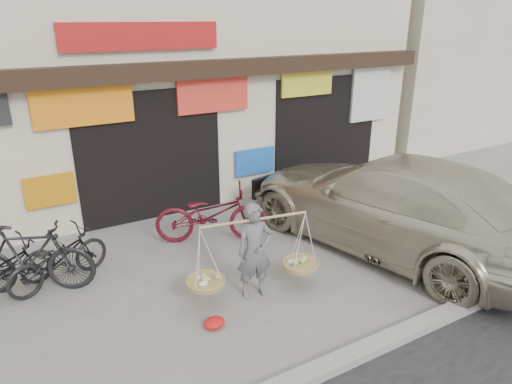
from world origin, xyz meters
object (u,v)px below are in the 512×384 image
bike_1 (30,259)px  bike_2 (211,214)px  bike_3 (0,272)px  suv (391,203)px  street_vendor (255,255)px  bike_0 (58,259)px

bike_1 → bike_2: 3.15m
bike_1 → bike_3: bike_1 is taller
bike_1 → bike_3: 0.45m
bike_2 → bike_3: (-3.57, -0.17, -0.11)m
suv → street_vendor: bearing=-9.5°
street_vendor → bike_1: size_ratio=1.07×
bike_0 → bike_3: size_ratio=1.00×
street_vendor → bike_1: 3.45m
bike_0 → bike_2: (2.74, 0.17, 0.11)m
suv → bike_1: bearing=-28.3°
bike_2 → bike_0: bearing=117.4°
suv → bike_0: bearing=-30.0°
bike_1 → suv: bearing=-81.5°
street_vendor → bike_3: street_vendor is taller
bike_0 → bike_3: bearing=68.4°
bike_2 → street_vendor: bearing=-161.6°
street_vendor → bike_0: size_ratio=1.23×
bike_2 → bike_3: bike_2 is taller
street_vendor → bike_1: street_vendor is taller
bike_1 → suv: suv is taller
bike_0 → bike_1: size_ratio=0.87×
street_vendor → bike_2: size_ratio=0.98×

